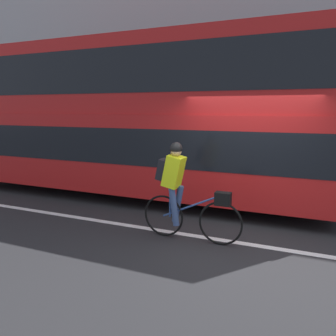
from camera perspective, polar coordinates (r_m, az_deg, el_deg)
name	(u,v)px	position (r m, az deg, el deg)	size (l,w,h in m)	color
ground_plane	(233,246)	(5.74, 11.31, -13.16)	(80.00, 80.00, 0.00)	#232326
road_center_line	(235,242)	(5.88, 11.64, -12.53)	(50.00, 0.14, 0.01)	silver
sidewalk_curb	(269,179)	(10.79, 17.14, -1.90)	(60.00, 2.30, 0.13)	#A8A399
building_facade	(281,25)	(12.16, 19.16, 22.51)	(60.00, 0.30, 9.89)	#9E9EA3
bus	(129,114)	(8.67, -6.76, 9.38)	(10.10, 2.61, 3.86)	black
cyclist_on_bike	(181,188)	(5.65, 2.35, -3.58)	(1.79, 0.32, 1.71)	black
street_sign_post	(145,126)	(11.68, -4.02, 7.31)	(0.36, 0.09, 2.74)	#59595B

